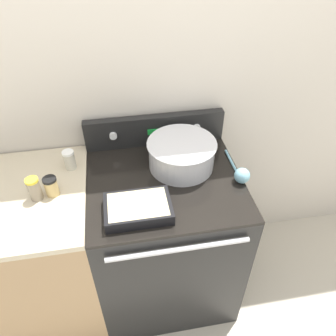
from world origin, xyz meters
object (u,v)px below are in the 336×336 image
Objects in this scene: mixing_bowl at (182,153)px; spice_jar_white_cap at (69,160)px; casserole_dish at (138,208)px; spice_jar_yellow_cap at (34,189)px; spice_jar_black_cap at (51,186)px; ladle at (241,175)px.

mixing_bowl reaches higher than spice_jar_white_cap.
spice_jar_white_cap is (-0.56, 0.07, -0.02)m from mixing_bowl.
spice_jar_white_cap is (-0.31, 0.36, 0.03)m from casserole_dish.
spice_jar_yellow_cap is at bearing -169.60° from mixing_bowl.
mixing_bowl is 3.43× the size of spice_jar_white_cap.
spice_jar_yellow_cap is at bearing -126.25° from spice_jar_white_cap.
spice_jar_white_cap reaches higher than spice_jar_black_cap.
spice_jar_white_cap is 0.89× the size of spice_jar_yellow_cap.
casserole_dish is 0.42m from spice_jar_black_cap.
spice_jar_white_cap is 1.07× the size of spice_jar_black_cap.
ladle is (0.52, 0.13, 0.00)m from casserole_dish.
ladle is 2.48× the size of spice_jar_yellow_cap.
spice_jar_black_cap is 0.83× the size of spice_jar_yellow_cap.
spice_jar_black_cap is (-0.91, 0.05, 0.02)m from ladle.
spice_jar_black_cap is at bearing -111.96° from spice_jar_white_cap.
spice_jar_white_cap is 0.24m from spice_jar_yellow_cap.
casserole_dish is 0.54m from ladle.
spice_jar_yellow_cap is at bearing -168.30° from spice_jar_black_cap.
ladle is 2.78× the size of spice_jar_white_cap.
spice_jar_yellow_cap is (-0.07, -0.01, 0.01)m from spice_jar_black_cap.
mixing_bowl reaches higher than spice_jar_black_cap.
spice_jar_yellow_cap is (-0.98, 0.03, 0.03)m from ladle.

